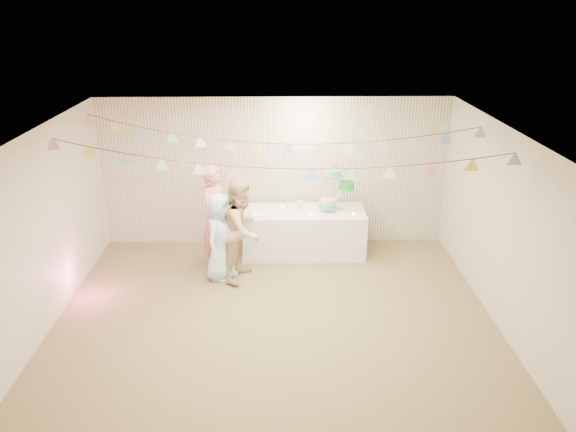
{
  "coord_description": "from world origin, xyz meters",
  "views": [
    {
      "loc": [
        0.05,
        -6.83,
        4.14
      ],
      "look_at": [
        0.2,
        0.8,
        1.15
      ],
      "focal_mm": 35.0,
      "sensor_mm": 36.0,
      "label": 1
    }
  ],
  "objects_px": {
    "table": "(303,232)",
    "person_child": "(221,237)",
    "cake_stand": "(336,190)",
    "person_adult_b": "(242,229)",
    "person_adult_a": "(216,217)"
  },
  "relations": [
    {
      "from": "table",
      "to": "person_adult_a",
      "type": "bearing_deg",
      "value": -162.5
    },
    {
      "from": "person_adult_a",
      "to": "person_adult_b",
      "type": "relative_size",
      "value": 1.05
    },
    {
      "from": "person_adult_b",
      "to": "table",
      "type": "bearing_deg",
      "value": -28.45
    },
    {
      "from": "cake_stand",
      "to": "person_child",
      "type": "bearing_deg",
      "value": -152.92
    },
    {
      "from": "table",
      "to": "person_child",
      "type": "bearing_deg",
      "value": -145.47
    },
    {
      "from": "person_adult_a",
      "to": "person_child",
      "type": "xyz_separation_m",
      "value": [
        0.12,
        -0.45,
        -0.16
      ]
    },
    {
      "from": "cake_stand",
      "to": "person_adult_a",
      "type": "bearing_deg",
      "value": -165.81
    },
    {
      "from": "person_adult_b",
      "to": "person_child",
      "type": "distance_m",
      "value": 0.35
    },
    {
      "from": "cake_stand",
      "to": "table",
      "type": "bearing_deg",
      "value": -174.81
    },
    {
      "from": "table",
      "to": "cake_stand",
      "type": "bearing_deg",
      "value": 5.19
    },
    {
      "from": "table",
      "to": "person_adult_a",
      "type": "height_order",
      "value": "person_adult_a"
    },
    {
      "from": "table",
      "to": "person_child",
      "type": "height_order",
      "value": "person_child"
    },
    {
      "from": "table",
      "to": "cake_stand",
      "type": "distance_m",
      "value": 0.92
    },
    {
      "from": "table",
      "to": "person_adult_b",
      "type": "relative_size",
      "value": 1.27
    },
    {
      "from": "table",
      "to": "person_adult_a",
      "type": "distance_m",
      "value": 1.57
    }
  ]
}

